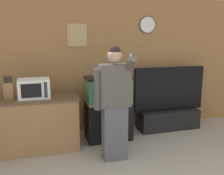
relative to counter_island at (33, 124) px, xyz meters
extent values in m
cube|color=olive|center=(1.24, 0.61, 0.85)|extent=(10.00, 0.06, 2.60)
cube|color=tan|center=(0.85, 0.57, 1.43)|extent=(0.36, 0.02, 0.41)
cylinder|color=white|center=(2.24, 0.57, 1.63)|extent=(0.31, 0.03, 0.31)
cylinder|color=black|center=(2.24, 0.57, 1.63)|extent=(0.33, 0.01, 0.33)
cube|color=olive|center=(0.00, 0.00, -0.02)|extent=(1.44, 0.60, 0.86)
cube|color=#513A24|center=(0.00, 0.00, 0.43)|extent=(1.48, 0.64, 0.03)
cube|color=white|center=(0.05, -0.04, 0.60)|extent=(0.48, 0.35, 0.30)
cube|color=black|center=(0.02, -0.22, 0.60)|extent=(0.30, 0.01, 0.21)
cube|color=#2D2D33|center=(0.23, -0.22, 0.60)|extent=(0.05, 0.01, 0.24)
cube|color=olive|center=(-0.33, 0.00, 0.57)|extent=(0.14, 0.10, 0.25)
cylinder|color=black|center=(-0.38, 0.00, 0.75)|extent=(0.02, 0.02, 0.11)
cylinder|color=black|center=(-0.34, 0.00, 0.75)|extent=(0.02, 0.02, 0.11)
cylinder|color=black|center=(-0.31, 0.00, 0.75)|extent=(0.02, 0.02, 0.11)
cylinder|color=black|center=(-0.28, 0.00, 0.75)|extent=(0.02, 0.02, 0.11)
cylinder|color=black|center=(-0.38, 0.05, 0.75)|extent=(0.02, 0.02, 0.09)
cylinder|color=black|center=(-0.34, 0.05, 0.74)|extent=(0.02, 0.02, 0.08)
cylinder|color=black|center=(-0.31, 0.05, 0.75)|extent=(0.02, 0.02, 0.09)
cylinder|color=black|center=(-0.28, 0.05, 0.74)|extent=(0.02, 0.02, 0.09)
cube|color=black|center=(1.30, 0.09, -0.11)|extent=(0.81, 0.47, 0.68)
cube|color=#937F5B|center=(1.30, 0.09, 0.25)|extent=(0.78, 0.45, 0.04)
cube|color=#387556|center=(1.30, 0.09, 0.47)|extent=(0.78, 0.45, 0.45)
cube|color=black|center=(1.30, 0.09, 0.69)|extent=(0.81, 0.47, 0.03)
cube|color=black|center=(2.61, 0.26, -0.25)|extent=(1.24, 0.40, 0.39)
cube|color=black|center=(2.61, 0.26, 0.37)|extent=(1.46, 0.05, 0.86)
cube|color=black|center=(2.61, 0.28, 0.37)|extent=(1.49, 0.01, 0.89)
cube|color=#515156|center=(1.19, -0.67, -0.03)|extent=(0.36, 0.20, 0.84)
cube|color=#4C4742|center=(1.19, -0.67, 0.70)|extent=(0.45, 0.22, 0.63)
sphere|color=tan|center=(1.19, -0.67, 1.13)|extent=(0.21, 0.21, 0.21)
sphere|color=black|center=(1.19, -0.67, 1.19)|extent=(0.17, 0.17, 0.17)
cylinder|color=#4C4742|center=(0.95, -0.67, 0.66)|extent=(0.12, 0.12, 0.60)
cylinder|color=#4C4742|center=(1.38, -0.81, 1.02)|extent=(0.11, 0.33, 0.27)
cylinder|color=white|center=(1.38, -0.83, 1.12)|extent=(0.02, 0.06, 0.11)
cylinder|color=#2856B2|center=(1.38, -0.85, 1.18)|extent=(0.02, 0.03, 0.05)
camera|label=1|loc=(0.18, -4.09, 1.40)|focal=40.00mm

